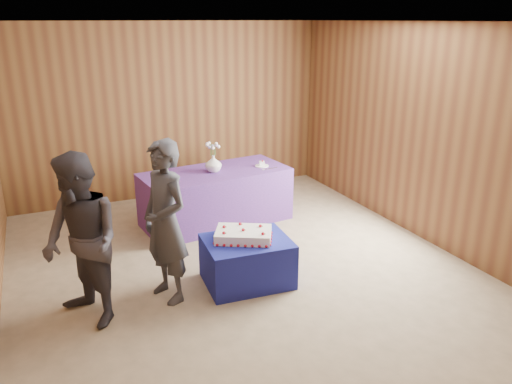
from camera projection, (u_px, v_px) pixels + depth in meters
ground at (245, 273)px, 5.64m from camera, size 6.00×6.00×0.00m
room_shell at (244, 115)px, 5.04m from camera, size 5.04×6.04×2.72m
cake_table at (247, 261)px, 5.38m from camera, size 0.95×0.76×0.50m
serving_table at (216, 197)px, 6.95m from camera, size 2.09×1.12×0.75m
sheet_cake at (243, 235)px, 5.30m from camera, size 0.73×0.65×0.14m
vase at (213, 163)px, 6.77m from camera, size 0.26×0.26×0.23m
flower_spray at (213, 146)px, 6.68m from camera, size 0.20×0.20×0.16m
platter at (167, 178)px, 6.51m from camera, size 0.40×0.40×0.02m
plate at (262, 166)px, 7.05m from camera, size 0.20×0.20×0.01m
cake_slice at (262, 163)px, 7.04m from camera, size 0.09×0.08×0.09m
knife at (270, 169)px, 6.93m from camera, size 0.26×0.06×0.00m
guest_left at (165, 222)px, 4.90m from camera, size 0.57×0.70×1.66m
guest_right at (82, 242)px, 4.50m from camera, size 0.90×0.98×1.64m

